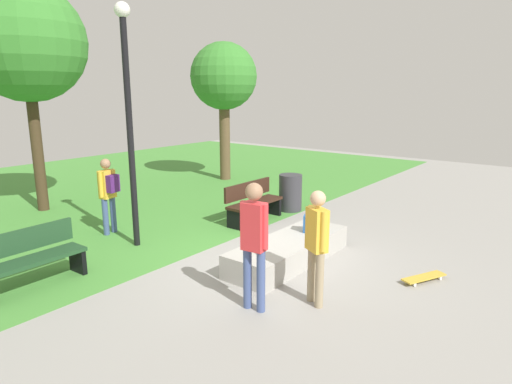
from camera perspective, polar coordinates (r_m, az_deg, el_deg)
ground_plane at (r=8.06m, az=0.73°, el=-8.87°), size 28.00×28.00×0.00m
grass_lawn at (r=13.82m, az=-25.23°, el=-0.78°), size 26.60×12.82×0.01m
concrete_ledge at (r=7.98m, az=4.28°, el=-7.53°), size 2.69×0.91×0.42m
backpack_on_ledge at (r=8.30m, az=7.14°, el=-4.09°), size 0.30×0.34×0.32m
skater_performing_trick at (r=6.25m, az=7.82°, el=-6.06°), size 0.33×0.39×1.67m
skater_watching at (r=6.01m, az=-0.25°, el=-5.74°), size 0.24×0.43×1.81m
skateboard_by_ledge at (r=7.73m, az=20.81°, el=-10.23°), size 0.81×0.53×0.08m
park_bench_by_oak at (r=10.30m, az=-0.41°, el=-1.17°), size 1.60×0.48×0.91m
park_bench_far_left at (r=7.74m, az=-27.07°, el=-7.52°), size 1.61×0.51×0.91m
tree_broad_elm at (r=12.29m, az=-27.57°, el=16.66°), size 2.82×2.82×5.52m
tree_tall_oak at (r=15.02m, az=-4.17°, el=14.41°), size 2.19×2.19×4.54m
lamp_post at (r=8.66m, az=-16.12°, el=10.67°), size 0.28×0.28×4.52m
trash_bin at (r=11.25m, az=4.45°, el=-0.08°), size 0.58×0.58×0.93m
pedestrian_with_backpack at (r=9.77m, az=-18.48°, el=0.30°), size 0.42×0.39×1.62m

